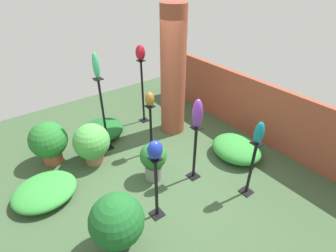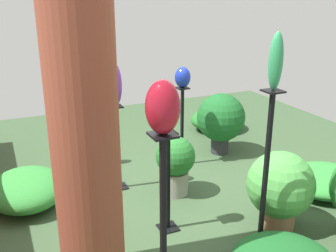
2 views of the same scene
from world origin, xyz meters
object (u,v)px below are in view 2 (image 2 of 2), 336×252
pedestal_bronze (168,186)px  pedestal_cobalt (182,130)px  pedestal_violet (118,152)px  art_vase_jade (276,61)px  potted_plant_mid_right (280,187)px  art_vase_ruby (163,107)px  pedestal_jade (265,180)px  art_vase_bronze (168,118)px  art_vase_teal (61,82)px  brick_pillar (84,129)px  art_vase_cobalt (183,77)px  pedestal_teal (66,136)px  potted_plant_front_right (176,162)px  potted_plant_walkway_edge (221,119)px  pedestal_ruby (163,247)px  art_vase_violet (114,85)px

pedestal_bronze → pedestal_cobalt: size_ratio=0.95×
pedestal_violet → art_vase_jade: (-1.77, -0.88, 1.34)m
potted_plant_mid_right → art_vase_ruby: bearing=114.6°
pedestal_jade → art_vase_bronze: 1.08m
art_vase_teal → art_vase_bronze: bearing=-160.9°
art_vase_teal → pedestal_violet: bearing=-150.8°
art_vase_bronze → potted_plant_mid_right: bearing=-111.4°
pedestal_bronze → art_vase_bronze: 0.74m
brick_pillar → art_vase_cobalt: size_ratio=9.87×
pedestal_teal → art_vase_bronze: size_ratio=3.72×
potted_plant_front_right → art_vase_ruby: bearing=152.4°
art_vase_cobalt → potted_plant_front_right: (-0.74, 0.45, -0.86)m
art_vase_bronze → art_vase_ruby: (-1.18, 0.57, 0.49)m
art_vase_cobalt → potted_plant_walkway_edge: 1.05m
pedestal_cobalt → art_vase_teal: bearing=70.2°
pedestal_bronze → art_vase_teal: bearing=19.1°
pedestal_teal → pedestal_ruby: size_ratio=0.68×
pedestal_cobalt → pedestal_ruby: 2.95m
pedestal_ruby → art_vase_cobalt: bearing=-28.6°
brick_pillar → pedestal_teal: brick_pillar is taller
potted_plant_walkway_edge → potted_plant_front_right: 1.49m
pedestal_bronze → pedestal_violet: 1.11m
pedestal_violet → pedestal_jade: (-1.77, -0.88, 0.24)m
art_vase_teal → pedestal_teal: bearing=0.0°
brick_pillar → art_vase_teal: (2.38, -0.22, -0.15)m
potted_plant_walkway_edge → pedestal_bronze: bearing=134.6°
pedestal_teal → art_vase_teal: (0.00, 0.00, 0.76)m
art_vase_bronze → art_vase_teal: art_vase_teal is taller
pedestal_jade → pedestal_ruby: (-0.51, 1.24, -0.02)m
pedestal_teal → potted_plant_front_right: (-1.29, -1.07, -0.06)m
art_vase_teal → art_vase_violet: (-0.85, -0.48, 0.10)m
pedestal_ruby → art_vase_ruby: (0.00, 0.00, 1.00)m
art_vase_ruby → pedestal_jade: bearing=-67.7°
pedestal_bronze → pedestal_jade: (-0.67, -0.68, 0.24)m
potted_plant_mid_right → art_vase_violet: bearing=40.3°
brick_pillar → pedestal_violet: 1.91m
pedestal_jade → art_vase_bronze: bearing=45.2°
potted_plant_front_right → art_vase_cobalt: bearing=-31.1°
pedestal_teal → art_vase_ruby: size_ratio=3.09×
art_vase_violet → art_vase_jade: bearing=-153.6°
pedestal_jade → art_vase_ruby: art_vase_ruby is taller
pedestal_ruby → art_vase_cobalt: (2.58, -1.41, 0.56)m
pedestal_violet → pedestal_teal: bearing=29.2°
pedestal_bronze → pedestal_teal: size_ratio=1.03×
pedestal_cobalt → art_vase_bronze: (-1.40, 0.84, 0.71)m
pedestal_violet → art_vase_ruby: 2.61m
art_vase_bronze → art_vase_jade: bearing=-134.8°
pedestal_teal → pedestal_jade: pedestal_jade is taller
brick_pillar → pedestal_cobalt: 2.68m
pedestal_bronze → potted_plant_front_right: pedestal_bronze is taller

